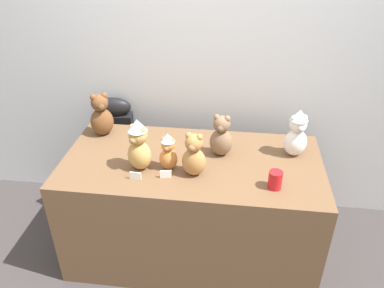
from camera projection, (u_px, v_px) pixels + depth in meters
ground_plane at (188, 274)px, 2.64m from camera, size 10.00×10.00×0.00m
wall_back at (203, 51)px, 2.74m from camera, size 7.00×0.08×2.60m
display_table at (192, 207)px, 2.65m from camera, size 1.67×0.82×0.79m
instrument_case at (118, 150)px, 3.14m from camera, size 0.29×0.15×0.95m
teddy_bear_ginger at (168, 152)px, 2.30m from camera, size 0.12×0.11×0.25m
teddy_bear_chestnut at (101, 116)px, 2.66m from camera, size 0.21×0.20×0.32m
teddy_bear_snow at (297, 133)px, 2.42m from camera, size 0.18×0.16×0.33m
teddy_bear_honey at (139, 145)px, 2.28m from camera, size 0.19×0.18×0.34m
teddy_bear_caramel at (194, 156)px, 2.24m from camera, size 0.16×0.14×0.28m
teddy_bear_mocha at (221, 137)px, 2.43m from camera, size 0.17×0.15×0.29m
party_cup_red at (275, 180)px, 2.17m from camera, size 0.08×0.08×0.11m
name_card_front_left at (166, 174)px, 2.27m from camera, size 0.07×0.02×0.05m
name_card_front_middle at (135, 176)px, 2.25m from camera, size 0.07×0.01×0.05m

